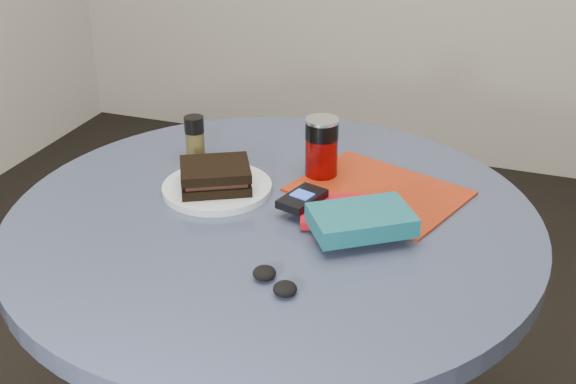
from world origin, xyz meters
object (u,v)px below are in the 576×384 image
(mp3_player, at_px, (302,199))
(table, at_px, (274,285))
(plate, at_px, (217,188))
(sandwich, at_px, (215,176))
(red_book, at_px, (348,212))
(soda_can, at_px, (321,148))
(novel, at_px, (361,220))
(magazine, at_px, (379,191))
(pepper_grinder, at_px, (195,138))
(headphones, at_px, (275,281))

(mp3_player, bearing_deg, table, -155.10)
(table, relative_size, plate, 4.60)
(table, bearing_deg, sandwich, 163.69)
(table, bearing_deg, red_book, 12.38)
(table, height_order, soda_can, soda_can)
(sandwich, distance_m, mp3_player, 0.19)
(novel, bearing_deg, magazine, 58.62)
(pepper_grinder, height_order, headphones, pepper_grinder)
(pepper_grinder, xyz_separation_m, mp3_player, (0.29, -0.15, -0.02))
(table, relative_size, soda_can, 7.86)
(soda_can, bearing_deg, headphones, -83.14)
(plate, bearing_deg, magazine, 18.33)
(headphones, bearing_deg, magazine, 77.64)
(magazine, relative_size, red_book, 1.78)
(novel, relative_size, mp3_player, 1.60)
(plate, distance_m, headphones, 0.35)
(pepper_grinder, distance_m, red_book, 0.41)
(soda_can, bearing_deg, table, -101.95)
(table, distance_m, mp3_player, 0.20)
(table, height_order, plate, plate)
(magazine, distance_m, red_book, 0.12)
(table, relative_size, magazine, 3.19)
(soda_can, xyz_separation_m, magazine, (0.13, -0.03, -0.06))
(plate, height_order, red_book, red_book)
(red_book, bearing_deg, magazine, 57.60)
(sandwich, bearing_deg, red_book, -1.98)
(table, distance_m, sandwich, 0.25)
(table, distance_m, headphones, 0.30)
(magazine, distance_m, mp3_player, 0.17)
(novel, bearing_deg, soda_can, 88.71)
(pepper_grinder, bearing_deg, red_book, -20.57)
(plate, xyz_separation_m, red_book, (0.27, -0.02, 0.01))
(sandwich, distance_m, red_book, 0.27)
(plate, xyz_separation_m, headphones, (0.22, -0.27, 0.00))
(plate, relative_size, headphones, 2.19)
(plate, distance_m, pepper_grinder, 0.17)
(table, xyz_separation_m, soda_can, (0.04, 0.18, 0.23))
(mp3_player, xyz_separation_m, headphones, (0.04, -0.25, -0.02))
(table, height_order, red_book, red_book)
(plate, bearing_deg, table, -19.29)
(plate, bearing_deg, sandwich, -79.19)
(plate, height_order, sandwich, sandwich)
(novel, bearing_deg, sandwich, 132.41)
(pepper_grinder, distance_m, headphones, 0.52)
(soda_can, relative_size, novel, 0.73)
(mp3_player, bearing_deg, sandwich, 174.93)
(headphones, bearing_deg, soda_can, 96.86)
(magazine, bearing_deg, headphones, -82.87)
(pepper_grinder, bearing_deg, mp3_player, -27.04)
(red_book, xyz_separation_m, headphones, (-0.05, -0.25, -0.00))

